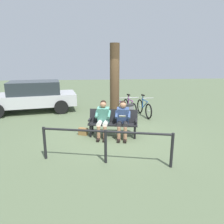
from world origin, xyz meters
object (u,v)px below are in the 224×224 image
(litter_bin, at_px, (129,114))
(parked_car, at_px, (32,96))
(bicycle_purple, at_px, (118,108))
(person_reading, at_px, (123,118))
(bicycle_orange, at_px, (130,107))
(bicycle_silver, at_px, (144,108))
(person_companion, at_px, (103,117))
(handbag, at_px, (83,131))
(bench, at_px, (113,121))
(tree_trunk, at_px, (115,84))

(litter_bin, bearing_deg, parked_car, -29.05)
(litter_bin, xyz_separation_m, bicycle_purple, (0.31, -1.15, -0.02))
(person_reading, xyz_separation_m, bicycle_orange, (-0.74, -2.74, -0.31))
(bicycle_silver, bearing_deg, person_companion, -46.94)
(person_companion, distance_m, parked_car, 4.99)
(parked_car, bearing_deg, person_companion, 119.42)
(person_companion, height_order, bicycle_orange, person_companion)
(person_reading, bearing_deg, bicycle_orange, -93.33)
(person_reading, height_order, person_companion, same)
(person_companion, height_order, bicycle_purple, person_companion)
(handbag, distance_m, litter_bin, 2.16)
(bench, xyz_separation_m, bicycle_purple, (-0.47, -2.46, -0.15))
(bench, xyz_separation_m, handbag, (1.01, -0.13, -0.39))
(litter_bin, xyz_separation_m, bicycle_silver, (-0.87, -1.04, -0.02))
(handbag, bearing_deg, bicycle_purple, -122.40)
(litter_bin, relative_size, bicycle_orange, 0.46)
(person_companion, bearing_deg, litter_bin, -116.97)
(tree_trunk, relative_size, bicycle_silver, 1.84)
(bench, distance_m, handbag, 1.09)
(tree_trunk, relative_size, litter_bin, 4.06)
(handbag, height_order, parked_car, parked_car)
(litter_bin, bearing_deg, person_reading, 71.95)
(person_reading, xyz_separation_m, person_companion, (0.63, -0.13, -0.00))
(person_companion, distance_m, bicycle_orange, 2.96)
(person_reading, relative_size, bicycle_orange, 0.72)
(handbag, xyz_separation_m, bicycle_orange, (-2.03, -2.39, 0.24))
(bench, relative_size, parked_car, 0.37)
(bicycle_silver, bearing_deg, parked_car, -112.44)
(handbag, distance_m, bicycle_silver, 3.47)
(bicycle_orange, bearing_deg, bicycle_silver, 64.71)
(bicycle_purple, height_order, parked_car, parked_car)
(person_reading, bearing_deg, person_companion, -0.05)
(bicycle_orange, bearing_deg, parked_car, -114.76)
(handbag, height_order, bicycle_orange, bicycle_orange)
(person_reading, height_order, bicycle_silver, person_reading)
(tree_trunk, relative_size, bicycle_orange, 1.85)
(parked_car, bearing_deg, litter_bin, 140.23)
(bench, height_order, bicycle_orange, bicycle_orange)
(bicycle_orange, distance_m, bicycle_purple, 0.56)
(person_reading, relative_size, bicycle_silver, 0.72)
(person_reading, xyz_separation_m, bicycle_purple, (-0.19, -2.69, -0.31))
(tree_trunk, bearing_deg, person_reading, 92.22)
(tree_trunk, xyz_separation_m, bicycle_silver, (-1.44, -0.83, -1.18))
(handbag, bearing_deg, bicycle_silver, -140.17)
(litter_bin, bearing_deg, person_companion, 51.22)
(tree_trunk, bearing_deg, handbag, 48.55)
(bench, bearing_deg, litter_bin, -109.15)
(bicycle_silver, relative_size, bicycle_orange, 1.01)
(tree_trunk, bearing_deg, person_companion, 70.86)
(handbag, height_order, bicycle_silver, bicycle_silver)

